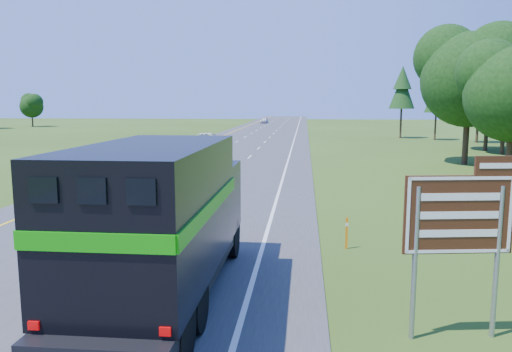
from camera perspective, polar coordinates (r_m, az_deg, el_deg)
The scene contains 7 objects.
road at distance 58.65m, azimuth -1.23°, elevation 3.45°, with size 15.00×260.00×0.04m, color #38383A.
lane_markings at distance 58.65m, azimuth -1.23°, elevation 3.47°, with size 11.15×260.00×0.01m.
horse_truck at distance 12.79m, azimuth -10.65°, elevation -4.58°, with size 2.94×9.14×4.04m.
white_suv at distance 56.12m, azimuth -5.85°, elevation 4.05°, with size 2.73×5.91×1.64m, color white.
far_car at distance 124.23m, azimuth 0.95°, elevation 6.38°, with size 1.68×4.18×1.42m, color silver.
exit_sign at distance 11.31m, azimuth 22.33°, elevation -4.88°, with size 2.32×0.40×3.95m.
delineator at distance 17.68m, azimuth 10.32°, elevation -6.30°, with size 0.09×0.05×1.12m.
Camera 1 is at (6.91, -8.02, 5.03)m, focal length 35.00 mm.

